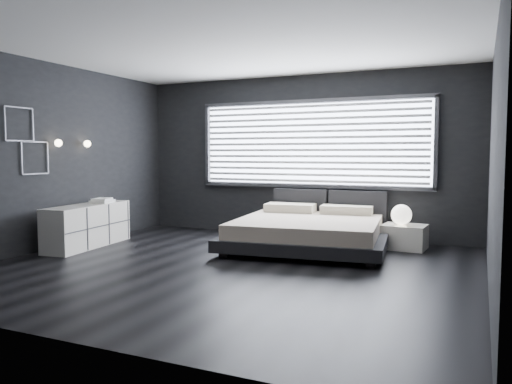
% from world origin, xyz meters
% --- Properties ---
extents(room, '(6.04, 6.00, 2.80)m').
position_xyz_m(room, '(0.00, 0.00, 1.40)').
color(room, black).
rests_on(room, ground).
extents(window, '(4.14, 0.09, 1.52)m').
position_xyz_m(window, '(0.20, 2.70, 1.61)').
color(window, white).
rests_on(window, ground).
extents(headboard, '(1.96, 0.16, 0.52)m').
position_xyz_m(headboard, '(0.54, 2.64, 0.57)').
color(headboard, black).
rests_on(headboard, ground).
extents(sconce_near, '(0.18, 0.11, 0.11)m').
position_xyz_m(sconce_near, '(-2.88, 0.05, 1.60)').
color(sconce_near, silver).
rests_on(sconce_near, ground).
extents(sconce_far, '(0.18, 0.11, 0.11)m').
position_xyz_m(sconce_far, '(-2.88, 0.65, 1.60)').
color(sconce_far, silver).
rests_on(sconce_far, ground).
extents(wall_art_upper, '(0.01, 0.48, 0.48)m').
position_xyz_m(wall_art_upper, '(-2.98, -0.55, 1.85)').
color(wall_art_upper, '#47474C').
rests_on(wall_art_upper, ground).
extents(wall_art_lower, '(0.01, 0.48, 0.48)m').
position_xyz_m(wall_art_lower, '(-2.98, -0.30, 1.38)').
color(wall_art_lower, '#47474C').
rests_on(wall_art_lower, ground).
extents(bed, '(2.56, 2.47, 0.60)m').
position_xyz_m(bed, '(0.54, 1.59, 0.28)').
color(bed, black).
rests_on(bed, ground).
extents(nightstand, '(0.67, 0.57, 0.37)m').
position_xyz_m(nightstand, '(1.86, 2.20, 0.18)').
color(nightstand, white).
rests_on(nightstand, ground).
extents(orb_lamp, '(0.31, 0.31, 0.31)m').
position_xyz_m(orb_lamp, '(1.81, 2.19, 0.52)').
color(orb_lamp, white).
rests_on(orb_lamp, nightstand).
extents(dresser, '(0.64, 1.68, 0.66)m').
position_xyz_m(dresser, '(-2.65, 0.37, 0.33)').
color(dresser, white).
rests_on(dresser, ground).
extents(book_stack, '(0.34, 0.41, 0.07)m').
position_xyz_m(book_stack, '(-2.63, 0.69, 0.69)').
color(book_stack, silver).
rests_on(book_stack, dresser).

